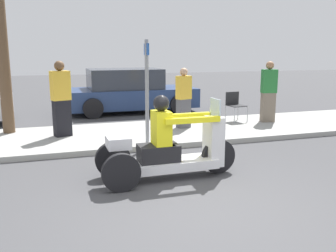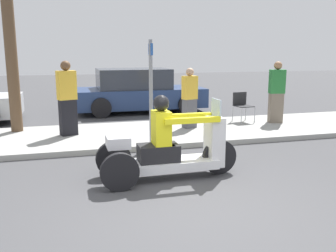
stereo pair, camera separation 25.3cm
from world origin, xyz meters
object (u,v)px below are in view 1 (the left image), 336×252
spectator_far_back (61,100)px  tree_trunk (3,61)px  spectator_end_of_line (269,93)px  parked_car_lot_center (129,92)px  street_sign (147,88)px  spectator_near_curb (184,99)px  folding_chair_curbside (235,103)px  motorcycle_trike (169,150)px

spectator_far_back → tree_trunk: (-1.24, 0.79, 0.90)m
spectator_end_of_line → parked_car_lot_center: bearing=131.5°
tree_trunk → street_sign: size_ratio=1.58×
spectator_near_curb → spectator_far_back: spectator_far_back is taller
spectator_far_back → street_sign: street_sign is taller
spectator_far_back → parked_car_lot_center: (2.39, 3.72, -0.26)m
spectator_far_back → spectator_end_of_line: bearing=1.1°
spectator_far_back → folding_chair_curbside: size_ratio=2.13×
spectator_end_of_line → spectator_near_curb: bearing=-178.7°
spectator_end_of_line → street_sign: street_sign is taller
folding_chair_curbside → spectator_end_of_line: bearing=-24.7°
spectator_near_curb → folding_chair_curbside: spectator_near_curb is taller
tree_trunk → spectator_far_back: bearing=-32.6°
spectator_end_of_line → street_sign: bearing=-160.4°
spectator_near_curb → parked_car_lot_center: size_ratio=0.35×
folding_chair_curbside → motorcycle_trike: bearing=-130.3°
spectator_far_back → folding_chair_curbside: bearing=5.9°
folding_chair_curbside → street_sign: (-3.02, -1.76, 0.69)m
spectator_near_curb → folding_chair_curbside: 1.78m
spectator_end_of_line → folding_chair_curbside: (-0.84, 0.39, -0.31)m
street_sign → folding_chair_curbside: bearing=30.3°
tree_trunk → street_sign: (2.96, -2.07, -0.54)m
spectator_near_curb → spectator_far_back: size_ratio=0.88×
folding_chair_curbside → parked_car_lot_center: (-2.36, 3.23, 0.08)m
spectator_near_curb → spectator_end_of_line: bearing=1.3°
motorcycle_trike → parked_car_lot_center: (0.83, 7.00, 0.21)m
spectator_near_curb → tree_trunk: tree_trunk is taller
motorcycle_trike → street_sign: bearing=85.3°
spectator_far_back → street_sign: 2.17m
folding_chair_curbside → street_sign: street_sign is taller
motorcycle_trike → folding_chair_curbside: (3.19, 3.77, 0.13)m
motorcycle_trike → street_sign: 2.17m
spectator_end_of_line → tree_trunk: tree_trunk is taller
folding_chair_curbside → parked_car_lot_center: size_ratio=0.19×
tree_trunk → street_sign: 3.65m
spectator_near_curb → spectator_far_back: (-3.04, -0.05, 0.10)m
motorcycle_trike → spectator_near_curb: bearing=65.9°
spectator_far_back → spectator_end_of_line: size_ratio=1.04×
spectator_far_back → tree_trunk: tree_trunk is taller
spectator_end_of_line → tree_trunk: 6.92m
parked_car_lot_center → tree_trunk: 4.80m
motorcycle_trike → parked_car_lot_center: size_ratio=0.54×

